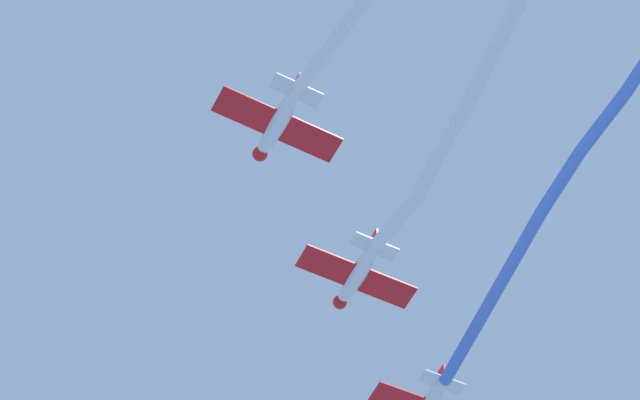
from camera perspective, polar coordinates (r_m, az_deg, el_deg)
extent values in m
cube|color=white|center=(67.96, 5.35, -7.91)|extent=(2.40, 1.91, 0.09)
cube|color=red|center=(68.34, 5.29, -7.71)|extent=(0.59, 0.85, 1.16)
cylinder|color=#4C75DB|center=(67.05, 6.17, -6.61)|extent=(2.47, 3.21, 1.49)
cylinder|color=#4C75DB|center=(65.76, 7.52, -4.24)|extent=(2.50, 3.16, 1.21)
cylinder|color=#4C75DB|center=(64.54, 8.92, -1.78)|extent=(2.54, 3.24, 1.33)
cylinder|color=#4C75DB|center=(63.66, 10.45, 0.79)|extent=(2.33, 3.29, 1.55)
cylinder|color=#4C75DB|center=(63.13, 12.24, 3.35)|extent=(2.15, 3.46, 1.51)
sphere|color=#4C75DB|center=(67.69, 5.49, -7.79)|extent=(0.63, 0.63, 0.63)
sphere|color=#4C75DB|center=(66.44, 6.86, -5.42)|extent=(0.63, 0.63, 0.63)
sphere|color=#4C75DB|center=(65.12, 8.20, -3.04)|extent=(0.63, 0.63, 0.63)
sphere|color=#4C75DB|center=(64.01, 9.64, -0.49)|extent=(0.63, 0.63, 0.63)
sphere|color=#4C75DB|center=(63.36, 11.27, 2.08)|extent=(0.63, 0.63, 0.63)
sphere|color=#4C75DB|center=(62.95, 13.21, 4.62)|extent=(0.63, 0.63, 0.63)
ellipsoid|color=white|center=(63.49, 1.67, -3.22)|extent=(2.86, 3.95, 0.84)
sphere|color=red|center=(64.54, 0.87, -4.47)|extent=(0.98, 0.98, 0.71)
ellipsoid|color=#1E2D4C|center=(64.01, 1.45, -3.38)|extent=(1.01, 1.17, 0.45)
cube|color=red|center=(63.47, 1.61, -3.37)|extent=(5.84, 4.31, 0.11)
cube|color=white|center=(62.65, 2.39, -2.04)|extent=(2.40, 1.89, 0.09)
cube|color=red|center=(63.05, 2.34, -1.86)|extent=(0.58, 0.86, 1.16)
cylinder|color=white|center=(61.47, 3.35, -0.92)|extent=(2.20, 3.24, 1.15)
cylinder|color=white|center=(59.79, 4.90, 1.39)|extent=(2.57, 3.24, 0.78)
cylinder|color=white|center=(58.22, 6.33, 4.08)|extent=(2.66, 3.22, 0.86)
cylinder|color=white|center=(56.74, 7.84, 6.90)|extent=(2.64, 3.27, 0.71)
sphere|color=white|center=(62.39, 2.53, -1.89)|extent=(0.66, 0.66, 0.66)
sphere|color=white|center=(60.58, 4.20, 0.08)|extent=(0.66, 0.66, 0.66)
sphere|color=white|center=(59.05, 5.61, 2.74)|extent=(0.66, 0.66, 0.66)
sphere|color=white|center=(57.44, 7.06, 5.45)|extent=(0.66, 0.66, 0.66)
sphere|color=white|center=(56.10, 8.64, 8.39)|extent=(0.66, 0.66, 0.66)
ellipsoid|color=white|center=(59.02, -1.80, 3.46)|extent=(2.78, 3.98, 0.84)
sphere|color=red|center=(59.96, -2.63, 2.02)|extent=(0.98, 0.98, 0.71)
ellipsoid|color=#1E2D4C|center=(59.54, -2.01, 3.23)|extent=(1.00, 1.17, 0.45)
cube|color=red|center=(58.99, -1.86, 3.30)|extent=(5.88, 4.20, 0.11)
cube|color=white|center=(58.31, -1.03, 4.80)|extent=(2.42, 1.85, 0.09)
cube|color=red|center=(58.73, -1.06, 4.94)|extent=(0.56, 0.87, 1.16)
cylinder|color=white|center=(57.49, -0.04, 6.08)|extent=(1.73, 3.00, 0.66)
cylinder|color=white|center=(56.68, 1.79, 8.49)|extent=(1.95, 3.22, 1.41)
sphere|color=white|center=(58.06, -0.89, 4.99)|extent=(0.61, 0.61, 0.61)
sphere|color=white|center=(56.94, 0.83, 7.18)|extent=(0.61, 0.61, 0.61)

